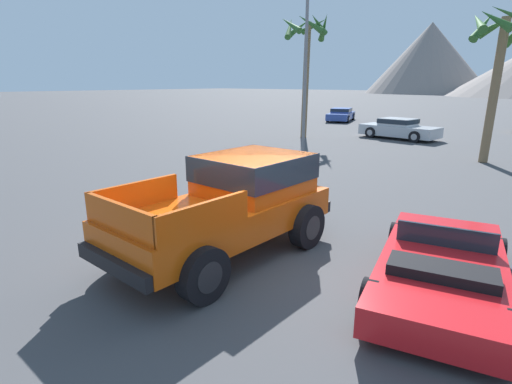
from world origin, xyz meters
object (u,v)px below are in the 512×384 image
object	(u,v)px
orange_pickup_truck	(235,199)
palm_tree_short	(306,46)
parked_car_silver	(399,128)
parked_car_blue	(341,114)
red_convertible_car	(441,270)
palm_tree_tall	(502,45)
street_lamp_post	(306,36)

from	to	relation	value
orange_pickup_truck	palm_tree_short	bearing A→B (deg)	119.96
parked_car_silver	palm_tree_short	xyz separation A→B (m)	(-4.79, -3.20, 4.79)
parked_car_blue	orange_pickup_truck	bearing A→B (deg)	96.26
orange_pickup_truck	red_convertible_car	bearing A→B (deg)	14.47
orange_pickup_truck	palm_tree_tall	bearing A→B (deg)	83.07
parked_car_silver	palm_tree_tall	bearing A→B (deg)	55.49
red_convertible_car	parked_car_blue	xyz separation A→B (m)	(-15.87, 25.92, 0.18)
parked_car_silver	palm_tree_tall	distance (m)	8.60
palm_tree_short	parked_car_blue	bearing A→B (deg)	107.26
street_lamp_post	palm_tree_tall	distance (m)	7.83
orange_pickup_truck	palm_tree_tall	xyz separation A→B (m)	(1.86, 13.70, 3.67)
parked_car_silver	palm_tree_short	bearing A→B (deg)	-49.66
street_lamp_post	palm_tree_short	xyz separation A→B (m)	(-3.53, 5.33, 0.13)
red_convertible_car	palm_tree_short	xyz separation A→B (m)	(-12.33, 14.54, 5.02)
palm_tree_tall	parked_car_blue	bearing A→B (deg)	136.87
palm_tree_tall	red_convertible_car	bearing A→B (deg)	-81.73
street_lamp_post	palm_tree_short	size ratio (longest dim) A/B	1.25
orange_pickup_truck	parked_car_silver	xyz separation A→B (m)	(-3.82, 18.65, -0.46)
parked_car_silver	parked_car_blue	bearing A→B (deg)	-127.86
orange_pickup_truck	red_convertible_car	world-z (taller)	orange_pickup_truck
parked_car_blue	street_lamp_post	distance (m)	18.74
orange_pickup_truck	parked_car_blue	xyz separation A→B (m)	(-12.15, 26.82, -0.51)
parked_car_blue	parked_car_silver	xyz separation A→B (m)	(8.33, -8.17, 0.05)
street_lamp_post	palm_tree_tall	bearing A→B (deg)	27.28
palm_tree_short	orange_pickup_truck	bearing A→B (deg)	-60.85
parked_car_blue	street_lamp_post	world-z (taller)	street_lamp_post
palm_tree_short	palm_tree_tall	bearing A→B (deg)	-9.49
street_lamp_post	parked_car_blue	bearing A→B (deg)	112.92
parked_car_silver	street_lamp_post	distance (m)	9.81
orange_pickup_truck	parked_car_silver	size ratio (longest dim) A/B	1.03
palm_tree_tall	palm_tree_short	world-z (taller)	palm_tree_short
parked_car_blue	palm_tree_short	xyz separation A→B (m)	(3.53, -11.37, 4.84)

